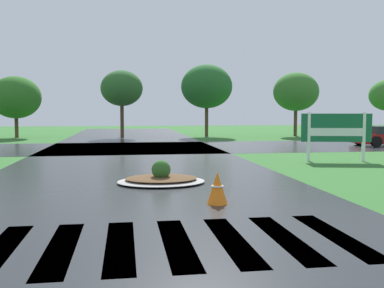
% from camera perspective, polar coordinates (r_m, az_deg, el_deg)
% --- Properties ---
extents(asphalt_roadway, '(9.63, 80.00, 0.01)m').
position_cam_1_polar(asphalt_roadway, '(13.33, -7.00, -4.84)').
color(asphalt_roadway, '#232628').
rests_on(asphalt_roadway, ground).
extents(asphalt_cross_road, '(90.00, 8.66, 0.01)m').
position_cam_1_polar(asphalt_cross_road, '(25.64, -7.78, -0.47)').
color(asphalt_cross_road, '#232628').
rests_on(asphalt_cross_road, ground).
extents(crosswalk_stripes, '(6.75, 2.86, 0.01)m').
position_cam_1_polar(crosswalk_stripes, '(7.24, -5.58, -12.63)').
color(crosswalk_stripes, white).
rests_on(crosswalk_stripes, ground).
extents(estate_billboard, '(2.82, 0.73, 2.05)m').
position_cam_1_polar(estate_billboard, '(19.45, 18.04, 1.75)').
color(estate_billboard, white).
rests_on(estate_billboard, ground).
extents(median_island, '(2.55, 2.09, 0.68)m').
position_cam_1_polar(median_island, '(12.99, -3.98, -4.45)').
color(median_island, '#9E9B93').
rests_on(median_island, ground).
extents(traffic_cone, '(0.48, 0.48, 0.74)m').
position_cam_1_polar(traffic_cone, '(10.09, 3.27, -5.68)').
color(traffic_cone, orange).
rests_on(traffic_cone, ground).
extents(background_treeline, '(41.74, 4.74, 5.91)m').
position_cam_1_polar(background_treeline, '(36.04, -3.38, 6.73)').
color(background_treeline, '#4C3823').
rests_on(background_treeline, ground).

